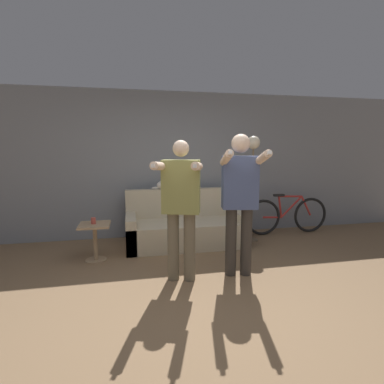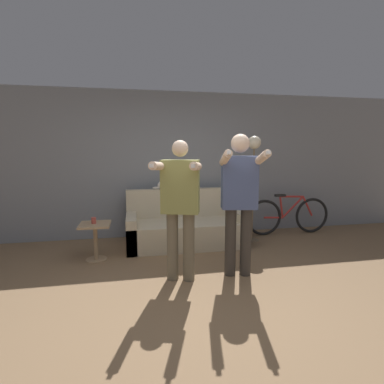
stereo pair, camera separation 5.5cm
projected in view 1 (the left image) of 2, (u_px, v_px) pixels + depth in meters
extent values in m
plane|color=#846647|center=(197.00, 301.00, 3.14)|extent=(16.00, 16.00, 0.00)
cube|color=gray|center=(166.00, 165.00, 5.43)|extent=(10.00, 0.05, 2.60)
cube|color=beige|center=(186.00, 233.00, 4.98)|extent=(1.93, 0.88, 0.41)
cube|color=beige|center=(182.00, 203.00, 5.27)|extent=(1.93, 0.14, 0.49)
cube|color=beige|center=(131.00, 232.00, 4.79)|extent=(0.16, 0.88, 0.55)
cube|color=beige|center=(236.00, 226.00, 5.15)|extent=(0.16, 0.88, 0.55)
cylinder|color=#6B604C|center=(173.00, 246.00, 3.63)|extent=(0.14, 0.14, 0.83)
cylinder|color=#6B604C|center=(190.00, 247.00, 3.61)|extent=(0.14, 0.14, 0.83)
cube|color=#8C8E4C|center=(181.00, 187.00, 3.51)|extent=(0.49, 0.34, 0.63)
sphere|color=beige|center=(181.00, 148.00, 3.45)|extent=(0.19, 0.19, 0.19)
cylinder|color=beige|center=(159.00, 166.00, 3.25)|extent=(0.24, 0.51, 0.12)
cube|color=white|center=(154.00, 166.00, 3.00)|extent=(0.07, 0.13, 0.04)
cylinder|color=beige|center=(197.00, 166.00, 3.21)|extent=(0.24, 0.51, 0.12)
cube|color=white|center=(195.00, 166.00, 2.96)|extent=(0.07, 0.13, 0.04)
cylinder|color=#38332D|center=(231.00, 242.00, 3.76)|extent=(0.14, 0.14, 0.86)
cylinder|color=#38332D|center=(246.00, 242.00, 3.77)|extent=(0.14, 0.14, 0.86)
cube|color=#475684|center=(240.00, 182.00, 3.66)|extent=(0.46, 0.29, 0.64)
sphere|color=beige|center=(241.00, 143.00, 3.59)|extent=(0.23, 0.23, 0.23)
cylinder|color=beige|center=(226.00, 158.00, 3.37)|extent=(0.18, 0.52, 0.20)
cube|color=white|center=(230.00, 153.00, 3.12)|extent=(0.06, 0.13, 0.06)
cylinder|color=beige|center=(262.00, 158.00, 3.38)|extent=(0.18, 0.52, 0.20)
cube|color=white|center=(269.00, 153.00, 3.13)|extent=(0.06, 0.13, 0.06)
ellipsoid|color=silver|center=(165.00, 185.00, 5.17)|extent=(0.29, 0.14, 0.15)
sphere|color=silver|center=(172.00, 182.00, 5.18)|extent=(0.10, 0.10, 0.10)
ellipsoid|color=silver|center=(156.00, 188.00, 5.16)|extent=(0.16, 0.04, 0.04)
cone|color=silver|center=(171.00, 179.00, 5.16)|extent=(0.03, 0.03, 0.03)
cone|color=silver|center=(171.00, 179.00, 5.19)|extent=(0.03, 0.03, 0.03)
cylinder|color=#756047|center=(251.00, 240.00, 5.24)|extent=(0.25, 0.25, 0.02)
cylinder|color=#756047|center=(252.00, 195.00, 5.13)|extent=(0.03, 0.03, 1.63)
sphere|color=#F4E5C1|center=(254.00, 143.00, 5.00)|extent=(0.22, 0.22, 0.22)
cylinder|color=#A38460|center=(96.00, 260.00, 4.30)|extent=(0.30, 0.30, 0.02)
cylinder|color=#A38460|center=(95.00, 243.00, 4.26)|extent=(0.06, 0.06, 0.51)
cube|color=#A38460|center=(95.00, 225.00, 4.23)|extent=(0.42, 0.42, 0.03)
cylinder|color=#B7473D|center=(93.00, 221.00, 4.22)|extent=(0.07, 0.07, 0.09)
torus|color=black|center=(310.00, 215.00, 5.72)|extent=(0.67, 0.05, 0.67)
torus|color=black|center=(263.00, 217.00, 5.53)|extent=(0.67, 0.05, 0.67)
cylinder|color=#B72D28|center=(292.00, 207.00, 5.62)|extent=(0.43, 0.04, 0.41)
cylinder|color=#B72D28|center=(280.00, 207.00, 5.57)|extent=(0.10, 0.04, 0.41)
cylinder|color=#B72D28|center=(290.00, 196.00, 5.58)|extent=(0.47, 0.04, 0.05)
cylinder|color=#B72D28|center=(272.00, 217.00, 5.57)|extent=(0.37, 0.04, 0.05)
cylinder|color=#B72D28|center=(306.00, 206.00, 5.68)|extent=(0.23, 0.04, 0.39)
cube|color=black|center=(279.00, 195.00, 5.53)|extent=(0.20, 0.07, 0.04)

